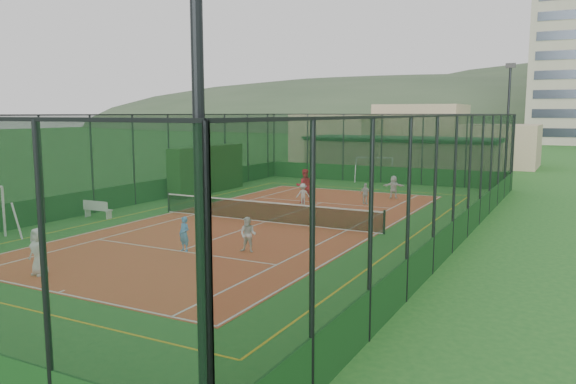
# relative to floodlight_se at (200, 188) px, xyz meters

# --- Properties ---
(ground) EXTENTS (300.00, 300.00, 0.00)m
(ground) POSITION_rel_floodlight_se_xyz_m (-8.60, 16.60, -4.12)
(ground) COLOR #226524
(ground) RESTS_ON ground
(court_slab) EXTENTS (11.17, 23.97, 0.01)m
(court_slab) POSITION_rel_floodlight_se_xyz_m (-8.60, 16.60, -4.12)
(court_slab) COLOR #C8562C
(court_slab) RESTS_ON ground
(tennis_net) EXTENTS (11.67, 0.12, 1.06)m
(tennis_net) POSITION_rel_floodlight_se_xyz_m (-8.60, 16.60, -3.59)
(tennis_net) COLOR black
(tennis_net) RESTS_ON ground
(perimeter_fence) EXTENTS (18.12, 34.12, 5.00)m
(perimeter_fence) POSITION_rel_floodlight_se_xyz_m (-8.60, 16.60, -1.62)
(perimeter_fence) COLOR black
(perimeter_fence) RESTS_ON ground
(floodlight_se) EXTENTS (0.60, 0.26, 8.25)m
(floodlight_se) POSITION_rel_floodlight_se_xyz_m (0.00, 0.00, 0.00)
(floodlight_se) COLOR black
(floodlight_se) RESTS_ON ground
(floodlight_ne) EXTENTS (0.60, 0.26, 8.25)m
(floodlight_ne) POSITION_rel_floodlight_se_xyz_m (0.00, 33.20, 0.00)
(floodlight_ne) COLOR black
(floodlight_ne) RESTS_ON ground
(clubhouse) EXTENTS (15.20, 7.20, 3.15)m
(clubhouse) POSITION_rel_floodlight_se_xyz_m (-8.60, 38.60, -2.55)
(clubhouse) COLOR tan
(clubhouse) RESTS_ON ground
(distant_hills) EXTENTS (200.00, 60.00, 24.00)m
(distant_hills) POSITION_rel_floodlight_se_xyz_m (-8.60, 166.60, -4.12)
(distant_hills) COLOR #384C33
(distant_hills) RESTS_ON ground
(hedge_left) EXTENTS (1.02, 6.81, 2.98)m
(hedge_left) POSITION_rel_floodlight_se_xyz_m (-16.90, 23.52, -2.64)
(hedge_left) COLOR black
(hedge_left) RESTS_ON ground
(white_bench) EXTENTS (1.57, 0.48, 0.88)m
(white_bench) POSITION_rel_floodlight_se_xyz_m (-16.40, 13.73, -3.69)
(white_bench) COLOR white
(white_bench) RESTS_ON ground
(futsal_goal_far) EXTENTS (2.88, 1.54, 1.78)m
(futsal_goal_far) POSITION_rel_floodlight_se_xyz_m (-9.29, 34.04, -3.23)
(futsal_goal_far) COLOR white
(futsal_goal_far) RESTS_ON ground
(child_near_left) EXTENTS (0.76, 0.52, 1.51)m
(child_near_left) POSITION_rel_floodlight_se_xyz_m (-10.57, 5.70, -3.36)
(child_near_left) COLOR white
(child_near_left) RESTS_ON court_slab
(child_near_mid) EXTENTS (0.52, 0.39, 1.29)m
(child_near_mid) POSITION_rel_floodlight_se_xyz_m (-8.43, 10.30, -3.47)
(child_near_mid) COLOR #529CE8
(child_near_mid) RESTS_ON court_slab
(child_near_right) EXTENTS (0.71, 0.59, 1.31)m
(child_near_right) POSITION_rel_floodlight_se_xyz_m (-6.27, 11.27, -3.46)
(child_near_right) COLOR white
(child_near_right) RESTS_ON court_slab
(child_far_left) EXTENTS (0.87, 0.84, 1.19)m
(child_far_left) POSITION_rel_floodlight_se_xyz_m (-9.23, 21.87, -3.52)
(child_far_left) COLOR silver
(child_far_left) RESTS_ON court_slab
(child_far_right) EXTENTS (0.73, 0.37, 1.19)m
(child_far_right) POSITION_rel_floodlight_se_xyz_m (-6.20, 23.65, -3.52)
(child_far_right) COLOR silver
(child_far_right) RESTS_ON court_slab
(child_far_back) EXTENTS (1.33, 0.78, 1.37)m
(child_far_back) POSITION_rel_floodlight_se_xyz_m (-5.47, 26.55, -3.43)
(child_far_back) COLOR white
(child_far_back) RESTS_ON court_slab
(coach) EXTENTS (1.18, 1.10, 1.94)m
(coach) POSITION_rel_floodlight_se_xyz_m (-9.44, 22.50, -3.15)
(coach) COLOR red
(coach) RESTS_ON court_slab
(tennis_balls) EXTENTS (5.57, 1.26, 0.07)m
(tennis_balls) POSITION_rel_floodlight_se_xyz_m (-8.88, 18.12, -4.08)
(tennis_balls) COLOR #CCE033
(tennis_balls) RESTS_ON court_slab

